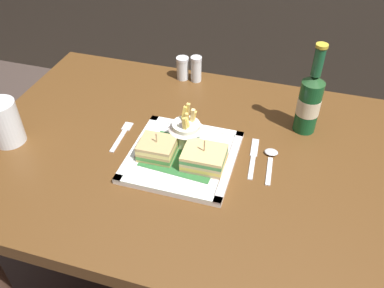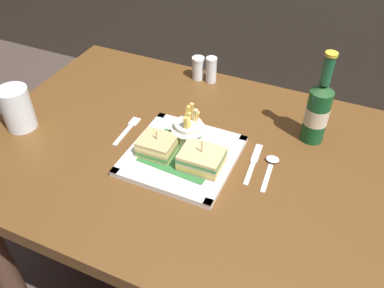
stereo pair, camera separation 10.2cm
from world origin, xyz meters
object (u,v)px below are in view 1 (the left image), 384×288
object	(u,v)px
fork	(122,135)
salt_shaker	(183,69)
fries_cup	(186,129)
square_plate	(182,157)
spoon	(271,157)
beer_bottle	(310,101)
pepper_shaker	(196,70)
sandwich_half_left	(157,149)
sandwich_half_right	(204,158)
water_glass	(5,125)
knife	(253,156)
dining_table	(201,185)

from	to	relation	value
fork	salt_shaker	bearing A→B (deg)	78.29
fries_cup	square_plate	bearing A→B (deg)	-82.70
spoon	salt_shaker	distance (m)	0.46
fork	fries_cup	bearing A→B (deg)	3.82
square_plate	beer_bottle	bearing A→B (deg)	36.92
spoon	pepper_shaker	bearing A→B (deg)	133.11
sandwich_half_left	sandwich_half_right	distance (m)	0.12
square_plate	fork	bearing A→B (deg)	166.69
square_plate	water_glass	bearing A→B (deg)	-172.18
square_plate	knife	world-z (taller)	square_plate
fries_cup	salt_shaker	world-z (taller)	fries_cup
pepper_shaker	fork	bearing A→B (deg)	-109.10
spoon	salt_shaker	world-z (taller)	salt_shaker
square_plate	fries_cup	distance (m)	0.07
water_glass	square_plate	bearing A→B (deg)	7.82
sandwich_half_right	dining_table	bearing A→B (deg)	112.35
knife	square_plate	bearing A→B (deg)	-160.99
beer_bottle	spoon	bearing A→B (deg)	-115.14
water_glass	spoon	xyz separation A→B (m)	(0.68, 0.13, -0.05)
fork	knife	bearing A→B (deg)	2.40
sandwich_half_right	pepper_shaker	distance (m)	0.42
fries_cup	water_glass	xyz separation A→B (m)	(-0.46, -0.12, -0.00)
sandwich_half_right	fork	xyz separation A→B (m)	(-0.25, 0.06, -0.03)
dining_table	spoon	world-z (taller)	spoon
beer_bottle	spoon	size ratio (longest dim) A/B	1.97
sandwich_half_right	fork	bearing A→B (deg)	166.38
square_plate	sandwich_half_right	world-z (taller)	sandwich_half_right
pepper_shaker	sandwich_half_right	bearing A→B (deg)	-71.02
dining_table	knife	xyz separation A→B (m)	(0.13, 0.02, 0.12)
sandwich_half_right	water_glass	size ratio (longest dim) A/B	0.86
fork	salt_shaker	xyz separation A→B (m)	(0.07, 0.33, 0.03)
beer_bottle	water_glass	distance (m)	0.81
dining_table	salt_shaker	xyz separation A→B (m)	(-0.16, 0.34, 0.15)
dining_table	square_plate	world-z (taller)	square_plate
dining_table	salt_shaker	world-z (taller)	salt_shaker
dining_table	sandwich_half_right	distance (m)	0.16
knife	pepper_shaker	distance (m)	0.40
beer_bottle	salt_shaker	size ratio (longest dim) A/B	3.42
water_glass	salt_shaker	bearing A→B (deg)	51.69
fries_cup	spoon	distance (m)	0.23
salt_shaker	pepper_shaker	bearing A→B (deg)	0.00
square_plate	salt_shaker	bearing A→B (deg)	107.63
square_plate	sandwich_half_left	xyz separation A→B (m)	(-0.06, -0.02, 0.03)
fries_cup	pepper_shaker	bearing A→B (deg)	101.70
beer_bottle	water_glass	bearing A→B (deg)	-159.65
spoon	salt_shaker	bearing A→B (deg)	137.33
spoon	fork	bearing A→B (deg)	-176.95
dining_table	square_plate	distance (m)	0.14
square_plate	beer_bottle	xyz separation A→B (m)	(0.29, 0.22, 0.09)
fork	spoon	bearing A→B (deg)	3.05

